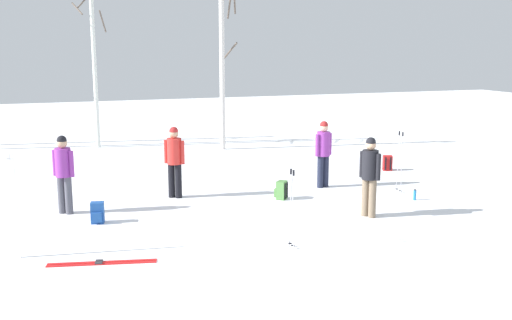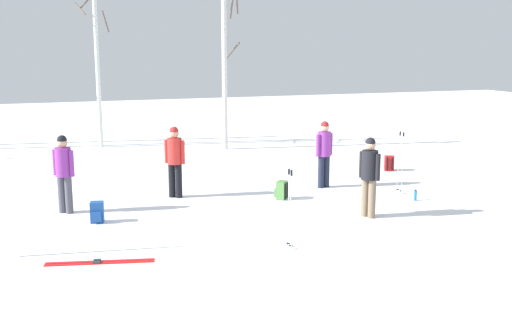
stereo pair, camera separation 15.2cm
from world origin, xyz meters
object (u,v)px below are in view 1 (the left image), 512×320
(person_2, at_px, (323,150))
(birch_tree_2, at_px, (93,45))
(backpack_0, at_px, (387,163))
(backpack_2, at_px, (281,190))
(person_3, at_px, (370,172))
(backpack_1, at_px, (97,213))
(ski_poles_1, at_px, (292,207))
(birch_tree_3, at_px, (223,65))
(water_bottle_0, at_px, (415,195))
(ski_pair_lying_0, at_px, (102,263))
(person_1, at_px, (63,169))
(person_0, at_px, (174,157))
(ski_poles_0, at_px, (400,160))
(ski_pair_planted_0, at_px, (14,207))

(person_2, xyz_separation_m, birch_tree_2, (-4.86, 8.30, 2.62))
(backpack_0, xyz_separation_m, backpack_2, (-4.19, -2.05, 0.00))
(person_2, relative_size, person_3, 1.00)
(person_3, distance_m, backpack_1, 5.73)
(ski_poles_1, bearing_deg, birch_tree_3, 79.65)
(backpack_1, xyz_separation_m, water_bottle_0, (7.23, -0.64, -0.09))
(water_bottle_0, bearing_deg, ski_poles_1, -152.24)
(person_2, relative_size, ski_pair_lying_0, 0.95)
(person_1, distance_m, person_2, 6.37)
(ski_pair_lying_0, bearing_deg, person_1, 96.88)
(person_1, distance_m, water_bottle_0, 8.02)
(backpack_2, bearing_deg, birch_tree_3, 84.04)
(person_0, bearing_deg, backpack_1, -141.77)
(person_0, bearing_deg, person_2, -3.62)
(person_1, bearing_deg, person_0, 12.46)
(water_bottle_0, bearing_deg, ski_poles_0, 85.35)
(person_3, bearing_deg, backpack_2, 120.50)
(backpack_1, relative_size, birch_tree_2, 0.06)
(person_0, relative_size, birch_tree_2, 0.25)
(person_1, height_order, birch_tree_3, birch_tree_3)
(water_bottle_0, bearing_deg, backpack_0, 68.53)
(person_1, bearing_deg, birch_tree_2, 80.12)
(person_3, height_order, ski_poles_1, person_3)
(backpack_0, bearing_deg, water_bottle_0, -111.47)
(backpack_1, xyz_separation_m, backpack_2, (4.30, 0.52, 0.00))
(person_3, xyz_separation_m, ski_poles_1, (-2.35, -1.31, -0.21))
(ski_pair_planted_0, bearing_deg, person_1, 70.58)
(backpack_2, bearing_deg, person_2, 27.90)
(backpack_1, bearing_deg, ski_pair_lying_0, -93.99)
(person_2, bearing_deg, water_bottle_0, -53.28)
(water_bottle_0, xyz_separation_m, birch_tree_2, (-6.31, 10.25, 3.48))
(birch_tree_2, xyz_separation_m, birch_tree_3, (4.13, -1.91, -0.65))
(person_3, bearing_deg, backpack_0, 53.42)
(person_0, xyz_separation_m, backpack_2, (2.34, -1.02, -0.77))
(ski_pair_lying_0, height_order, birch_tree_3, birch_tree_3)
(person_1, distance_m, backpack_0, 9.24)
(ski_poles_0, bearing_deg, ski_poles_1, -144.81)
(ski_poles_1, xyz_separation_m, birch_tree_3, (1.92, 10.50, 2.18))
(birch_tree_3, bearing_deg, person_3, -87.29)
(water_bottle_0, bearing_deg, person_1, 168.24)
(person_0, height_order, ski_poles_0, person_0)
(ski_poles_0, xyz_separation_m, ski_poles_1, (-4.16, -2.93, -0.04))
(person_1, distance_m, backpack_2, 4.96)
(person_2, xyz_separation_m, person_3, (-0.29, -2.79, 0.00))
(ski_poles_1, bearing_deg, person_2, 57.18)
(person_3, height_order, backpack_2, person_3)
(ski_pair_lying_0, bearing_deg, birch_tree_3, 62.73)
(person_2, height_order, backpack_2, person_2)
(ski_pair_planted_0, bearing_deg, ski_poles_0, 11.41)
(person_0, bearing_deg, birch_tree_2, 97.36)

